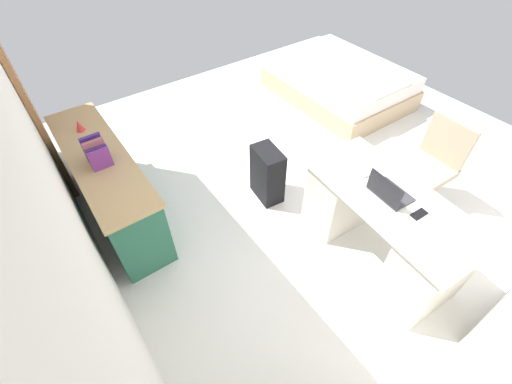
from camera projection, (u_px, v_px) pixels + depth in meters
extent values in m
plane|color=silver|center=(308.00, 173.00, 3.97)|extent=(5.72, 5.72, 0.00)
cube|color=silver|center=(34.00, 157.00, 2.01)|extent=(4.34, 0.10, 2.79)
cube|color=#936038|center=(24.00, 94.00, 3.22)|extent=(0.88, 0.05, 2.04)
cube|color=silver|center=(393.00, 199.00, 2.67)|extent=(1.48, 0.76, 0.04)
cube|color=beige|center=(427.00, 271.00, 2.65)|extent=(0.44, 0.62, 0.71)
cube|color=beige|center=(342.00, 194.00, 3.23)|extent=(0.44, 0.62, 0.71)
cylinder|color=black|center=(410.00, 200.00, 3.64)|extent=(0.52, 0.52, 0.04)
cylinder|color=black|center=(416.00, 187.00, 3.50)|extent=(0.06, 0.06, 0.42)
cube|color=tan|center=(425.00, 169.00, 3.32)|extent=(0.48, 0.48, 0.08)
cube|color=tan|center=(448.00, 141.00, 3.21)|extent=(0.44, 0.08, 0.44)
cube|color=#28664C|center=(110.00, 187.00, 3.30)|extent=(1.76, 0.44, 0.72)
cube|color=tan|center=(97.00, 156.00, 3.03)|extent=(1.80, 0.48, 0.04)
cube|color=#225641|center=(153.00, 212.00, 3.28)|extent=(0.67, 0.01, 0.25)
cube|color=#225641|center=(122.00, 168.00, 3.73)|extent=(0.67, 0.01, 0.25)
cube|color=tan|center=(337.00, 88.00, 5.05)|extent=(1.92, 1.42, 0.28)
cube|color=silver|center=(340.00, 73.00, 4.88)|extent=(1.86, 1.36, 0.20)
cube|color=white|center=(379.00, 82.00, 4.39)|extent=(0.49, 0.69, 0.10)
cube|color=black|center=(267.00, 174.00, 3.51)|extent=(0.38, 0.26, 0.60)
cube|color=#333338|center=(390.00, 193.00, 2.68)|extent=(0.33, 0.24, 0.02)
cube|color=black|center=(384.00, 189.00, 2.57)|extent=(0.31, 0.03, 0.19)
ellipsoid|color=white|center=(367.00, 174.00, 2.83)|extent=(0.07, 0.10, 0.03)
cube|color=black|center=(419.00, 214.00, 2.54)|extent=(0.07, 0.14, 0.01)
cube|color=#733082|center=(101.00, 159.00, 2.82)|extent=(0.02, 0.17, 0.19)
cube|color=navy|center=(99.00, 157.00, 2.84)|extent=(0.03, 0.17, 0.19)
cube|color=#9A535B|center=(97.00, 152.00, 2.85)|extent=(0.04, 0.17, 0.23)
cube|color=#936055|center=(96.00, 152.00, 2.89)|extent=(0.03, 0.17, 0.19)
cube|color=#41257C|center=(94.00, 147.00, 2.89)|extent=(0.03, 0.17, 0.23)
cube|color=#63A3BF|center=(93.00, 147.00, 2.93)|extent=(0.04, 0.17, 0.20)
cone|color=red|center=(79.00, 126.00, 3.22)|extent=(0.08, 0.08, 0.11)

